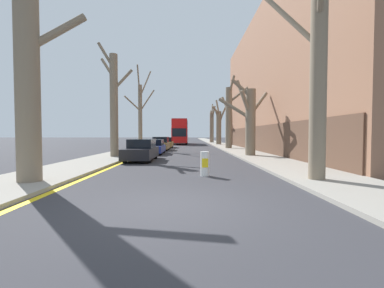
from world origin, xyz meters
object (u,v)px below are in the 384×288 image
street_tree_right_3 (219,125)px  parked_car_1 (154,147)px  street_tree_right_2 (229,116)px  traffic_bollard (205,164)px  street_tree_left_1 (114,103)px  street_tree_right_1 (249,118)px  parked_car_2 (161,144)px  parked_car_3 (165,143)px  street_tree_right_4 (212,125)px  street_tree_right_0 (318,64)px  street_tree_left_2 (140,113)px  double_decker_bus (180,131)px  parked_car_0 (142,150)px  street_tree_left_0 (29,55)px

street_tree_right_3 → parked_car_1: bearing=-111.9°
street_tree_right_2 → traffic_bollard: 20.21m
parked_car_1 → traffic_bollard: (3.74, -11.85, -0.11)m
street_tree_left_1 → street_tree_right_1: size_ratio=1.34×
street_tree_left_1 → street_tree_right_1: street_tree_left_1 is taller
parked_car_2 → parked_car_3: bearing=90.0°
street_tree_right_4 → street_tree_left_1: bearing=-106.3°
street_tree_right_0 → street_tree_right_1: street_tree_right_0 is taller
street_tree_left_2 → street_tree_right_3: size_ratio=1.18×
double_decker_bus → parked_car_2: (-1.45, -17.95, -1.73)m
street_tree_right_1 → parked_car_1: size_ratio=1.47×
street_tree_right_0 → parked_car_3: (-7.55, 24.04, -3.47)m
street_tree_left_2 → parked_car_3: bearing=67.4°
double_decker_bus → street_tree_right_0: bearing=-80.5°
street_tree_right_0 → street_tree_right_4: (0.04, 43.26, -0.39)m
street_tree_left_1 → street_tree_right_4: size_ratio=1.01×
street_tree_right_4 → parked_car_1: (-7.60, -29.97, -3.11)m
street_tree_right_0 → street_tree_right_1: 10.73m
street_tree_right_1 → parked_car_0: street_tree_right_1 is taller
street_tree_right_2 → street_tree_left_0: bearing=-114.8°
street_tree_right_4 → double_decker_bus: (-6.15, -6.64, -1.30)m
street_tree_right_1 → street_tree_right_3: 22.13m
street_tree_right_1 → parked_car_3: bearing=119.8°
double_decker_bus → parked_car_2: bearing=-94.6°
street_tree_right_4 → parked_car_3: 20.90m
street_tree_left_2 → street_tree_right_0: bearing=-62.6°
street_tree_right_1 → street_tree_right_2: (0.06, 10.31, 0.92)m
street_tree_left_2 → street_tree_right_2: 10.12m
street_tree_right_4 → street_tree_left_0: bearing=-102.6°
street_tree_right_1 → double_decker_bus: (-6.20, 25.95, -0.56)m
street_tree_left_2 → street_tree_left_0: bearing=-89.9°
street_tree_right_1 → traffic_bollard: 10.32m
street_tree_left_0 → street_tree_left_2: street_tree_left_0 is taller
street_tree_left_1 → parked_car_3: street_tree_left_1 is taller
street_tree_left_2 → street_tree_right_1: bearing=-39.6°
street_tree_left_2 → parked_car_1: 6.84m
street_tree_left_1 → street_tree_right_0: bearing=-44.0°
parked_car_0 → parked_car_1: 5.55m
street_tree_left_2 → parked_car_2: size_ratio=1.94×
double_decker_bus → parked_car_3: bearing=-96.6°
street_tree_left_1 → street_tree_right_4: bearing=73.7°
parked_car_0 → street_tree_left_2: bearing=101.1°
parked_car_0 → street_tree_right_0: bearing=-45.7°
double_decker_bus → traffic_bollard: double_decker_bus is taller
parked_car_1 → traffic_bollard: parked_car_1 is taller
street_tree_left_1 → parked_car_3: 15.08m
street_tree_left_2 → street_tree_right_0: (9.73, -18.81, 0.10)m
street_tree_right_4 → parked_car_0: 36.45m
street_tree_right_1 → parked_car_3: size_ratio=1.50×
street_tree_right_3 → traffic_bollard: 31.74m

